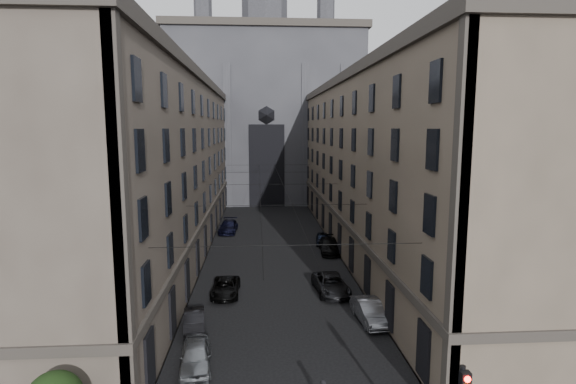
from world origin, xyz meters
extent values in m
cube|color=#383533|center=(-10.50, 36.00, 0.07)|extent=(7.00, 80.00, 0.15)
cube|color=#383533|center=(10.50, 36.00, 0.07)|extent=(7.00, 80.00, 0.15)
cube|color=#453D35|center=(-13.50, 36.00, 9.00)|extent=(13.00, 60.00, 18.00)
cube|color=#38332D|center=(-13.50, 36.00, 18.40)|extent=(13.60, 60.60, 0.90)
cube|color=#38332D|center=(-13.50, 36.00, 4.20)|extent=(13.40, 60.30, 0.50)
cube|color=brown|center=(13.50, 36.00, 9.00)|extent=(13.00, 60.00, 18.00)
cube|color=#38332D|center=(13.50, 36.00, 18.40)|extent=(13.60, 60.60, 0.90)
cube|color=#38332D|center=(13.50, 36.00, 4.20)|extent=(13.40, 60.30, 0.50)
cube|color=#2D2D33|center=(0.00, 75.00, 15.00)|extent=(34.00, 22.00, 30.00)
cube|color=#38332D|center=(0.00, 75.00, 30.50)|extent=(35.00, 23.00, 1.20)
cube|color=black|center=(0.00, 63.95, 7.00)|extent=(6.00, 0.30, 14.00)
cylinder|color=#FF0C07|center=(5.60, 1.62, 4.92)|extent=(0.22, 0.05, 0.22)
cylinder|color=black|center=(0.00, 10.00, 7.50)|extent=(14.00, 0.03, 0.03)
cylinder|color=black|center=(0.00, 22.00, 7.50)|extent=(14.00, 0.03, 0.03)
cylinder|color=black|center=(0.00, 35.00, 7.50)|extent=(14.00, 0.03, 0.03)
cylinder|color=black|center=(0.00, 48.00, 7.50)|extent=(14.00, 0.03, 0.03)
cylinder|color=black|center=(0.00, 60.00, 7.50)|extent=(14.00, 0.03, 0.03)
cylinder|color=black|center=(-1.30, 36.00, 7.10)|extent=(0.03, 60.00, 0.03)
cylinder|color=black|center=(1.30, 36.00, 7.10)|extent=(0.03, 60.00, 0.03)
imported|color=gray|center=(-5.09, 11.73, 0.73)|extent=(2.13, 4.44, 1.46)
imported|color=black|center=(-5.84, 16.57, 0.64)|extent=(1.84, 4.01, 1.27)
imported|color=black|center=(-4.20, 22.85, 0.65)|extent=(2.24, 4.72, 1.30)
imported|color=black|center=(-5.40, 45.03, 0.77)|extent=(2.43, 5.41, 1.54)
imported|color=gray|center=(6.20, 17.13, 0.76)|extent=(2.01, 4.72, 1.51)
imported|color=black|center=(4.38, 22.78, 0.74)|extent=(2.82, 5.48, 1.48)
imported|color=black|center=(6.20, 34.75, 0.76)|extent=(2.42, 5.33, 1.51)
imported|color=black|center=(5.94, 38.42, 0.64)|extent=(1.99, 3.94, 1.29)
camera|label=1|loc=(-1.49, -12.21, 13.45)|focal=28.00mm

